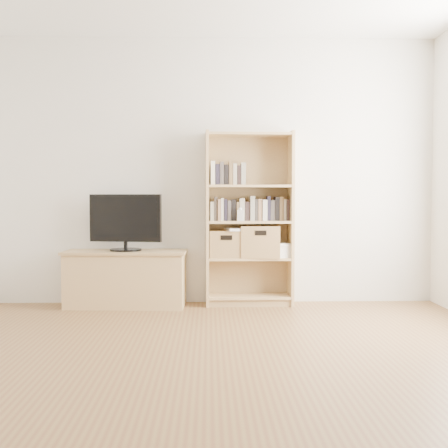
{
  "coord_description": "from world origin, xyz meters",
  "views": [
    {
      "loc": [
        0.02,
        -3.05,
        1.05
      ],
      "look_at": [
        0.16,
        1.9,
        0.81
      ],
      "focal_mm": 45.0,
      "sensor_mm": 36.0,
      "label": 1
    }
  ],
  "objects_px": {
    "basket_left": "(226,244)",
    "baby_monitor": "(240,215)",
    "television": "(125,222)",
    "laptop": "(243,229)",
    "bookshelf": "(249,219)",
    "basket_right": "(260,241)",
    "tv_stand": "(126,280)"
  },
  "relations": [
    {
      "from": "basket_left",
      "to": "baby_monitor",
      "type": "bearing_deg",
      "value": -32.33
    },
    {
      "from": "television",
      "to": "basket_left",
      "type": "distance_m",
      "value": 0.98
    },
    {
      "from": "basket_left",
      "to": "laptop",
      "type": "height_order",
      "value": "laptop"
    },
    {
      "from": "basket_left",
      "to": "television",
      "type": "bearing_deg",
      "value": -176.06
    },
    {
      "from": "basket_left",
      "to": "bookshelf",
      "type": "bearing_deg",
      "value": 3.02
    },
    {
      "from": "baby_monitor",
      "to": "laptop",
      "type": "xyz_separation_m",
      "value": [
        0.03,
        0.07,
        -0.13
      ]
    },
    {
      "from": "bookshelf",
      "to": "laptop",
      "type": "height_order",
      "value": "bookshelf"
    },
    {
      "from": "laptop",
      "to": "basket_right",
      "type": "bearing_deg",
      "value": -6.13
    },
    {
      "from": "bookshelf",
      "to": "baby_monitor",
      "type": "bearing_deg",
      "value": -135.0
    },
    {
      "from": "tv_stand",
      "to": "television",
      "type": "xyz_separation_m",
      "value": [
        0.0,
        0.0,
        0.55
      ]
    },
    {
      "from": "basket_left",
      "to": "laptop",
      "type": "distance_m",
      "value": 0.22
    },
    {
      "from": "television",
      "to": "tv_stand",
      "type": "bearing_deg",
      "value": 0.0
    },
    {
      "from": "bookshelf",
      "to": "baby_monitor",
      "type": "height_order",
      "value": "bookshelf"
    },
    {
      "from": "television",
      "to": "baby_monitor",
      "type": "bearing_deg",
      "value": 9.08
    },
    {
      "from": "television",
      "to": "laptop",
      "type": "distance_m",
      "value": 1.12
    },
    {
      "from": "baby_monitor",
      "to": "basket_left",
      "type": "xyz_separation_m",
      "value": [
        -0.13,
        0.09,
        -0.28
      ]
    },
    {
      "from": "television",
      "to": "basket_left",
      "type": "relative_size",
      "value": 2.22
    },
    {
      "from": "bookshelf",
      "to": "television",
      "type": "xyz_separation_m",
      "value": [
        -1.18,
        -0.06,
        -0.03
      ]
    },
    {
      "from": "tv_stand",
      "to": "basket_left",
      "type": "distance_m",
      "value": 1.02
    },
    {
      "from": "basket_right",
      "to": "laptop",
      "type": "relative_size",
      "value": 1.15
    },
    {
      "from": "tv_stand",
      "to": "television",
      "type": "distance_m",
      "value": 0.55
    },
    {
      "from": "bookshelf",
      "to": "laptop",
      "type": "distance_m",
      "value": 0.12
    },
    {
      "from": "bookshelf",
      "to": "baby_monitor",
      "type": "xyz_separation_m",
      "value": [
        -0.09,
        -0.09,
        0.03
      ]
    },
    {
      "from": "basket_left",
      "to": "laptop",
      "type": "bearing_deg",
      "value": -3.27
    },
    {
      "from": "baby_monitor",
      "to": "laptop",
      "type": "distance_m",
      "value": 0.16
    },
    {
      "from": "baby_monitor",
      "to": "basket_left",
      "type": "relative_size",
      "value": 0.34
    },
    {
      "from": "television",
      "to": "basket_right",
      "type": "xyz_separation_m",
      "value": [
        1.28,
        0.06,
        -0.19
      ]
    },
    {
      "from": "television",
      "to": "basket_left",
      "type": "bearing_deg",
      "value": 13.97
    },
    {
      "from": "television",
      "to": "basket_right",
      "type": "bearing_deg",
      "value": 13.44
    },
    {
      "from": "television",
      "to": "basket_left",
      "type": "xyz_separation_m",
      "value": [
        0.96,
        0.05,
        -0.21
      ]
    },
    {
      "from": "tv_stand",
      "to": "bookshelf",
      "type": "relative_size",
      "value": 0.67
    },
    {
      "from": "bookshelf",
      "to": "laptop",
      "type": "relative_size",
      "value": 5.22
    }
  ]
}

